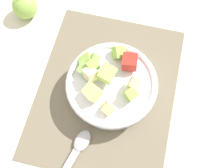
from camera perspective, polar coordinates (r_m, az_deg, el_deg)
ground_plane at (r=0.72m, az=-1.17°, el=-1.49°), size 2.40×2.40×0.00m
placemat at (r=0.71m, az=-1.18°, el=-1.41°), size 0.46×0.36×0.01m
salad_bowl at (r=0.67m, az=-0.09°, el=-0.14°), size 0.23×0.23×0.11m
serving_spoon at (r=0.67m, az=-8.65°, el=-15.64°), size 0.23×0.09×0.01m
whole_apple at (r=0.85m, az=-18.29°, el=15.55°), size 0.07×0.07×0.08m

